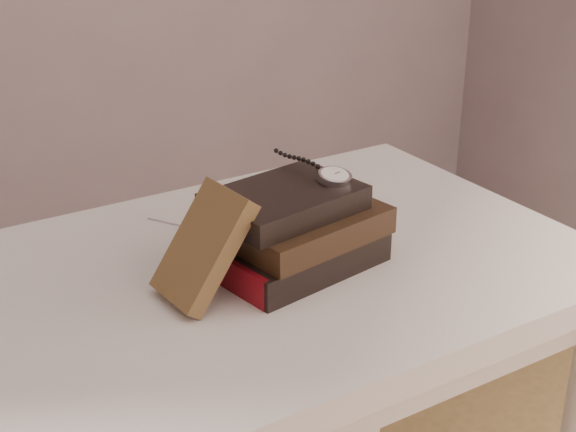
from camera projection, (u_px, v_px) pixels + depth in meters
table at (230, 332)px, 1.15m from camera, size 1.00×0.60×0.75m
book_stack at (295, 230)px, 1.11m from camera, size 0.25×0.18×0.11m
journal at (204, 247)px, 1.03m from camera, size 0.12×0.10×0.14m
pocket_watch at (330, 174)px, 1.12m from camera, size 0.05×0.15×0.02m
eyeglasses at (213, 221)px, 1.11m from camera, size 0.11×0.12×0.04m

